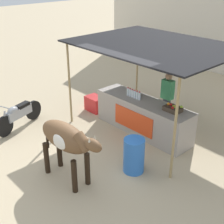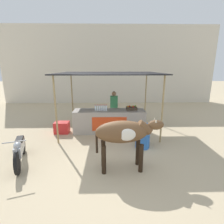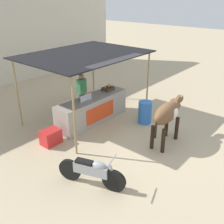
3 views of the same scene
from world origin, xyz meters
TOP-DOWN VIEW (x-y plane):
  - ground_plane at (0.00, 0.00)m, footprint 60.00×60.00m
  - stall_counter at (0.00, 2.20)m, footprint 3.00×0.82m
  - stall_awning at (0.00, 2.50)m, footprint 4.20×3.20m
  - water_bottle_row at (-0.35, 2.15)m, footprint 0.52×0.07m
  - fruit_crate at (0.95, 2.25)m, footprint 0.44×0.32m
  - vendor_behind_counter at (0.22, 2.95)m, footprint 0.34×0.22m
  - cooler_box at (-2.01, 2.10)m, footprint 0.60×0.44m
  - water_barrel at (1.14, 0.64)m, footprint 0.49×0.49m
  - cow at (0.38, -0.66)m, footprint 1.83×0.61m
  - motorcycle_parked at (-2.61, -0.29)m, footprint 0.77×1.73m

SIDE VIEW (x-z plane):
  - ground_plane at x=0.00m, z-range 0.00..0.00m
  - cooler_box at x=-2.01m, z-range 0.00..0.48m
  - water_barrel at x=1.14m, z-range 0.00..0.84m
  - motorcycle_parked at x=-2.61m, z-range -0.02..0.88m
  - stall_counter at x=0.00m, z-range 0.00..0.96m
  - vendor_behind_counter at x=0.22m, z-range 0.02..1.67m
  - cow at x=0.38m, z-range 0.32..1.75m
  - fruit_crate at x=0.95m, z-range 0.94..1.13m
  - water_bottle_row at x=-0.35m, z-range 0.95..1.20m
  - stall_awning at x=0.00m, z-range 1.15..3.64m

